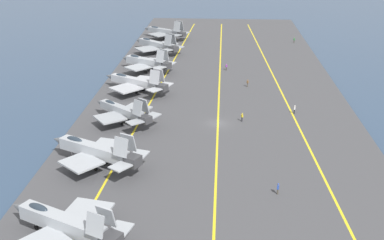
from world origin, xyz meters
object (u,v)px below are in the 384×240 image
object	(u,v)px
crew_white_vest	(295,109)
crew_yellow_vest	(242,117)
parked_jet_third	(95,150)
crew_green_vest	(294,40)
crew_brown_vest	(248,83)
parked_jet_sixth	(146,62)
parked_jet_seventh	(157,45)
parked_jet_second	(64,224)
parked_jet_eighth	(165,31)
parked_jet_fifth	(136,82)
crew_purple_vest	(226,67)
parked_jet_fourth	(123,111)
crew_blue_vest	(278,188)

from	to	relation	value
crew_white_vest	crew_yellow_vest	bearing A→B (deg)	114.57
parked_jet_third	crew_yellow_vest	world-z (taller)	parked_jet_third
crew_green_vest	crew_brown_vest	world-z (taller)	crew_brown_vest
parked_jet_third	parked_jet_sixth	size ratio (longest dim) A/B	1.12
parked_jet_seventh	parked_jet_sixth	bearing A→B (deg)	179.98
parked_jet_second	parked_jet_eighth	distance (m)	109.38
parked_jet_seventh	crew_brown_vest	bearing A→B (deg)	-140.56
parked_jet_fifth	crew_white_vest	xyz separation A→B (m)	(-11.23, -33.71, -1.37)
parked_jet_sixth	parked_jet_seventh	distance (m)	19.77
parked_jet_eighth	crew_purple_vest	world-z (taller)	parked_jet_eighth
crew_green_vest	crew_brown_vest	xyz separation A→B (m)	(-45.57, 16.68, 0.01)
crew_white_vest	parked_jet_fourth	bearing A→B (deg)	101.91
parked_jet_seventh	parked_jet_fifth	bearing A→B (deg)	-179.55
parked_jet_third	crew_purple_vest	size ratio (longest dim) A/B	9.76
parked_jet_seventh	crew_white_vest	xyz separation A→B (m)	(-47.33, -34.00, -1.32)
crew_blue_vest	parked_jet_third	bearing A→B (deg)	76.17
crew_blue_vest	parked_jet_second	bearing A→B (deg)	115.29
crew_green_vest	parked_jet_sixth	bearing A→B (deg)	129.36
crew_purple_vest	crew_white_vest	bearing A→B (deg)	-155.68
parked_jet_fifth	crew_yellow_vest	distance (m)	28.19
parked_jet_second	crew_yellow_vest	size ratio (longest dim) A/B	9.48
parked_jet_eighth	crew_brown_vest	distance (m)	55.02
parked_jet_second	parked_jet_third	size ratio (longest dim) A/B	0.98
parked_jet_fifth	crew_purple_vest	distance (m)	27.55
parked_jet_sixth	crew_yellow_vest	xyz separation A→B (m)	(-32.40, -23.41, -1.54)
crew_white_vest	crew_blue_vest	world-z (taller)	crew_white_vest
parked_jet_sixth	crew_yellow_vest	world-z (taller)	parked_jet_sixth
parked_jet_fifth	crew_white_vest	distance (m)	35.56
parked_jet_eighth	crew_blue_vest	size ratio (longest dim) A/B	9.50
crew_green_vest	crew_yellow_vest	bearing A→B (deg)	164.43
parked_jet_eighth	crew_yellow_vest	size ratio (longest dim) A/B	9.42
crew_green_vest	parked_jet_fourth	bearing A→B (deg)	149.21
parked_jet_fourth	crew_white_vest	bearing A→B (deg)	-78.09
parked_jet_eighth	parked_jet_second	bearing A→B (deg)	-179.59
parked_jet_fourth	parked_jet_eighth	xyz separation A→B (m)	(72.47, 0.52, 0.03)
parked_jet_second	crew_yellow_vest	bearing A→B (deg)	-29.65
crew_white_vest	parked_jet_seventh	bearing A→B (deg)	35.69
crew_yellow_vest	crew_brown_vest	xyz separation A→B (m)	(21.34, -1.97, 0.01)
crew_purple_vest	parked_jet_fifth	bearing A→B (deg)	132.82
parked_jet_fourth	parked_jet_seventh	xyz separation A→B (m)	(54.31, 0.91, -0.14)
parked_jet_fourth	parked_jet_seventh	size ratio (longest dim) A/B	0.89
crew_green_vest	crew_yellow_vest	size ratio (longest dim) A/B	1.01
crew_yellow_vest	parked_jet_fifth	bearing A→B (deg)	55.20
parked_jet_sixth	parked_jet_seventh	bearing A→B (deg)	-0.02
parked_jet_eighth	crew_blue_vest	distance (m)	100.67
crew_white_vest	crew_brown_vest	distance (m)	18.61
crew_purple_vest	crew_brown_vest	bearing A→B (deg)	-159.97
parked_jet_second	parked_jet_fourth	distance (m)	36.92
crew_white_vest	parked_jet_eighth	bearing A→B (deg)	27.17
parked_jet_second	parked_jet_eighth	bearing A→B (deg)	0.41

